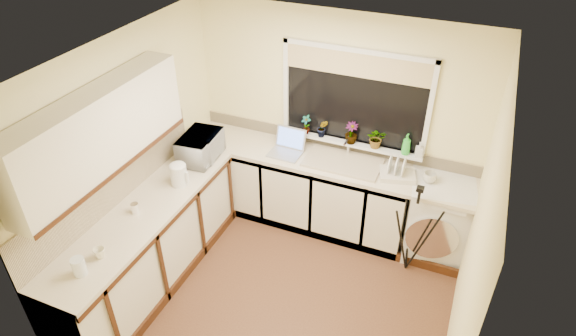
{
  "coord_description": "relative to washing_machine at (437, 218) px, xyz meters",
  "views": [
    {
      "loc": [
        1.36,
        -3.09,
        3.82
      ],
      "look_at": [
        -0.17,
        0.55,
        1.15
      ],
      "focal_mm": 30.57,
      "sensor_mm": 36.0,
      "label": 1
    }
  ],
  "objects": [
    {
      "name": "plant_a",
      "position": [
        -1.57,
        0.16,
        0.71
      ],
      "size": [
        0.14,
        0.12,
        0.22
      ],
      "primitive_type": "imported",
      "rotation": [
        0.0,
        0.0,
        -0.35
      ],
      "color": "#999999",
      "rests_on": "windowsill"
    },
    {
      "name": "splashback_left",
      "position": [
        -2.85,
        -1.55,
        0.67
      ],
      "size": [
        0.02,
        2.4,
        0.45
      ],
      "primitive_type": "cube",
      "color": "beige",
      "rests_on": "wall_left"
    },
    {
      "name": "base_cabinet_left",
      "position": [
        -2.56,
        -1.55,
        -0.02
      ],
      "size": [
        0.54,
        2.4,
        0.86
      ],
      "primitive_type": "cube",
      "color": "silver",
      "rests_on": "floor"
    },
    {
      "name": "upper_cabinet",
      "position": [
        -2.7,
        -1.7,
        1.35
      ],
      "size": [
        0.28,
        1.9,
        0.7
      ],
      "primitive_type": "cube",
      "color": "silver",
      "rests_on": "wall_left"
    },
    {
      "name": "glass_jug",
      "position": [
        -2.53,
        -2.4,
        0.53
      ],
      "size": [
        0.11,
        0.11,
        0.16
      ],
      "primitive_type": "cylinder",
      "color": "silver",
      "rests_on": "worktop_left"
    },
    {
      "name": "window_blind",
      "position": [
        -1.06,
        0.21,
        1.47
      ],
      "size": [
        1.5,
        0.02,
        0.25
      ],
      "primitive_type": "cube",
      "color": "tan",
      "rests_on": "wall_back"
    },
    {
      "name": "splashback_back",
      "position": [
        -1.26,
        0.24,
        0.52
      ],
      "size": [
        3.2,
        0.02,
        0.14
      ],
      "primitive_type": "cube",
      "color": "beige",
      "rests_on": "wall_back"
    },
    {
      "name": "steel_jar",
      "position": [
        -2.6,
        -1.59,
        0.5
      ],
      "size": [
        0.07,
        0.07,
        0.1
      ],
      "primitive_type": "cylinder",
      "color": "white",
      "rests_on": "worktop_left"
    },
    {
      "name": "tripod",
      "position": [
        -0.19,
        -0.4,
        0.08
      ],
      "size": [
        0.59,
        0.59,
        1.07
      ],
      "primitive_type": null,
      "rotation": [
        0.0,
        0.0,
        -0.15
      ],
      "color": "black",
      "rests_on": "floor"
    },
    {
      "name": "dish_rack",
      "position": [
        -0.47,
        -0.07,
        0.48
      ],
      "size": [
        0.42,
        0.35,
        0.05
      ],
      "primitive_type": "cube",
      "rotation": [
        0.0,
        0.0,
        0.27
      ],
      "color": "beige",
      "rests_on": "worktop_back"
    },
    {
      "name": "ceiling",
      "position": [
        -1.26,
        -1.25,
        2.0
      ],
      "size": [
        3.2,
        3.2,
        0.0
      ],
      "primitive_type": "plane",
      "rotation": [
        3.14,
        0.0,
        0.0
      ],
      "color": "white",
      "rests_on": "ground"
    },
    {
      "name": "worktop_back",
      "position": [
        -1.26,
        -0.05,
        0.43
      ],
      "size": [
        3.2,
        0.6,
        0.04
      ],
      "primitive_type": "cube",
      "color": "beige",
      "rests_on": "base_cabinet_back"
    },
    {
      "name": "wall_front",
      "position": [
        -1.26,
        -2.75,
        0.77
      ],
      "size": [
        3.2,
        0.0,
        3.2
      ],
      "primitive_type": "plane",
      "rotation": [
        -1.57,
        0.0,
        0.0
      ],
      "color": "#FAEDA6",
      "rests_on": "ground"
    },
    {
      "name": "sink",
      "position": [
        -1.06,
        -0.05,
        0.46
      ],
      "size": [
        0.82,
        0.46,
        0.03
      ],
      "primitive_type": "cube",
      "color": "tan",
      "rests_on": "worktop_back"
    },
    {
      "name": "worktop_left",
      "position": [
        -2.56,
        -1.55,
        0.43
      ],
      "size": [
        0.6,
        2.4,
        0.04
      ],
      "primitive_type": "cube",
      "color": "beige",
      "rests_on": "base_cabinet_left"
    },
    {
      "name": "kettle",
      "position": [
        -2.47,
        -1.05,
        0.56
      ],
      "size": [
        0.17,
        0.17,
        0.22
      ],
      "primitive_type": "cylinder",
      "color": "silver",
      "rests_on": "worktop_left"
    },
    {
      "name": "microwave",
      "position": [
        -2.52,
        -0.55,
        0.59
      ],
      "size": [
        0.4,
        0.55,
        0.29
      ],
      "primitive_type": "imported",
      "rotation": [
        0.0,
        0.0,
        1.66
      ],
      "color": "white",
      "rests_on": "worktop_left"
    },
    {
      "name": "base_cabinet_back",
      "position": [
        -1.59,
        -0.05,
        -0.02
      ],
      "size": [
        2.55,
        0.6,
        0.86
      ],
      "primitive_type": "cube",
      "color": "silver",
      "rests_on": "floor"
    },
    {
      "name": "faucet",
      "position": [
        -1.06,
        0.13,
        0.57
      ],
      "size": [
        0.03,
        0.03,
        0.24
      ],
      "primitive_type": "cylinder",
      "color": "silver",
      "rests_on": "worktop_back"
    },
    {
      "name": "plant_b",
      "position": [
        -1.38,
        0.17,
        0.71
      ],
      "size": [
        0.13,
        0.12,
        0.21
      ],
      "primitive_type": "imported",
      "rotation": [
        0.0,
        0.0,
        0.23
      ],
      "color": "#999999",
      "rests_on": "windowsill"
    },
    {
      "name": "windowsill",
      "position": [
        -1.06,
        0.18,
        0.58
      ],
      "size": [
        1.6,
        0.14,
        0.03
      ],
      "primitive_type": "cube",
      "color": "white",
      "rests_on": "wall_back"
    },
    {
      "name": "soap_bottle_clear",
      "position": [
        -0.32,
        0.16,
        0.68
      ],
      "size": [
        0.09,
        0.09,
        0.17
      ],
      "primitive_type": "imported",
      "rotation": [
        0.0,
        0.0,
        0.14
      ],
      "color": "#999999",
      "rests_on": "windowsill"
    },
    {
      "name": "wall_right",
      "position": [
        0.34,
        -1.25,
        0.77
      ],
      "size": [
        0.0,
        3.0,
        3.0
      ],
      "primitive_type": "plane",
      "rotation": [
        1.57,
        0.0,
        -1.57
      ],
      "color": "#FAEDA6",
      "rests_on": "ground"
    },
    {
      "name": "wall_back",
      "position": [
        -1.26,
        0.25,
        0.77
      ],
      "size": [
        3.2,
        0.0,
        3.2
      ],
      "primitive_type": "plane",
      "rotation": [
        1.57,
        0.0,
        0.0
      ],
      "color": "#FAEDA6",
      "rests_on": "ground"
    },
    {
      "name": "laptop",
      "position": [
        -1.71,
        -0.06,
        0.52
      ],
      "size": [
        0.36,
        0.34,
        0.26
      ],
      "rotation": [
        0.0,
        0.0,
        -0.04
      ],
      "color": "#9FA0A7",
      "rests_on": "worktop_back"
    },
    {
      "name": "soap_bottle_green",
      "position": [
        -0.46,
        0.16,
        0.72
      ],
      "size": [
        0.11,
        0.11,
        0.24
      ],
      "primitive_type": "imported",
      "rotation": [
        0.0,
        0.0,
        -0.2
      ],
      "color": "green",
      "rests_on": "windowsill"
    },
    {
      "name": "window_glass",
      "position": [
        -1.06,
        0.24,
        1.1
      ],
      "size": [
        1.5,
        0.02,
        1.0
      ],
      "primitive_type": "cube",
      "color": "black",
      "rests_on": "wall_back"
    },
    {
      "name": "plant_d",
      "position": [
        -0.78,
        0.18,
        0.71
      ],
      "size": [
        0.24,
        0.22,
        0.23
      ],
      "primitive_type": "imported",
      "rotation": [
        0.0,
        0.0,
        0.27
      ],
      "color": "#999999",
      "rests_on": "windowsill"
    },
    {
      "name": "cup_left",
      "position": [
        -2.51,
        -2.19,
        0.5
      ],
      "size": [
        0.11,
        0.11,
        0.09
      ],
      "primitive_type": "imported",
      "rotation": [
        0.0,
        0.0,
        0.12
      ],
      "color": "#EEE6C4",
      "rests_on": "worktop_left"
    },
    {
      "name": "cup_back",
      "position": [
        -0.15,
        -0.03,
        0.5
      ],
      "size": [
        0.16,
        0.16,
        0.11
      ],
      "primitive_type": "imported",
      "rotation": [
        0.0,
        0.0,
        -0.21
      ],
      "color": "beige",
      "rests_on": "worktop_back"
    },
    {
      "name": "washing_machine",
      "position": [
        0.0,
        0.0,
        0.0
      ],
      "size": [
        0.73,
        0.71,
        0.9
      ],
      "primitive_type": "cube",
      "rotation": [
        0.0,
        0.0,
        0.16
      ],
      "color": "silver",
      "rests_on": "floor"
    },
    {
      "name": "wall_left",
      "position": [
        -2.86,
        -1.25,
        0.77
      ],
      "size": [
        0.0,
        3.0,
        3.0
      ],
      "primitive_type": "plane",
      "rotation": [
        1.57,
        0.0,
        1.57
      ],
      "color": "#FAEDA6",
      "rests_on": "ground"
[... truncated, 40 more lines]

